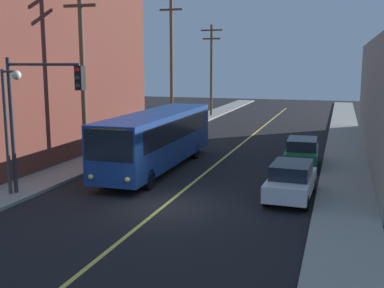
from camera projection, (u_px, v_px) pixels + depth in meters
ground_plane at (165, 206)px, 19.74m from camera, size 120.00×120.00×0.00m
sidewalk_left at (116, 152)px, 31.27m from camera, size 2.50×90.00×0.15m
sidewalk_right at (345, 166)px, 26.96m from camera, size 2.50×90.00×0.15m
lane_stripe_center at (239, 146)px, 33.83m from camera, size 0.16×60.00×0.01m
building_left_brick at (15, 48)px, 30.46m from camera, size 10.00×18.76×13.71m
city_bus at (158, 137)px, 26.20m from camera, size 2.66×12.18×3.20m
parked_car_white at (291, 180)px, 20.59m from camera, size 1.95×4.46×1.62m
parked_car_green at (302, 152)px, 27.12m from camera, size 1.96×4.46×1.62m
utility_pole_near at (82, 64)px, 26.15m from camera, size 2.40×0.28×10.34m
utility_pole_mid at (171, 56)px, 39.86m from camera, size 2.40×0.28×11.65m
utility_pole_far at (211, 66)px, 51.53m from camera, size 2.40×0.28×9.85m
traffic_signal_left_corner at (40, 101)px, 20.05m from camera, size 3.75×0.48×6.00m
street_lamp_left at (10, 114)px, 20.34m from camera, size 0.98×0.40×5.50m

